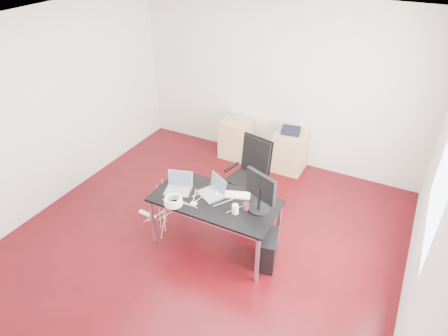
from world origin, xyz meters
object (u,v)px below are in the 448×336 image
at_px(filing_cabinet_right, 290,151).
at_px(pc_tower, 268,249).
at_px(office_chair, 250,172).
at_px(filing_cabinet_left, 236,138).
at_px(desk, 215,203).

distance_m(filing_cabinet_right, pc_tower, 2.29).
height_order(office_chair, filing_cabinet_left, office_chair).
distance_m(office_chair, filing_cabinet_right, 1.29).
bearing_deg(filing_cabinet_right, pc_tower, -77.15).
height_order(desk, office_chair, office_chair).
height_order(filing_cabinet_right, pc_tower, filing_cabinet_right).
height_order(desk, pc_tower, desk).
xyz_separation_m(office_chair, filing_cabinet_right, (0.20, 1.25, -0.26)).
bearing_deg(desk, filing_cabinet_left, 109.23).
distance_m(office_chair, pc_tower, 1.26).
distance_m(filing_cabinet_left, filing_cabinet_right, 1.02).
bearing_deg(filing_cabinet_left, pc_tower, -55.51).
bearing_deg(office_chair, pc_tower, -42.20).
bearing_deg(pc_tower, office_chair, 112.46).
bearing_deg(office_chair, filing_cabinet_left, 135.34).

